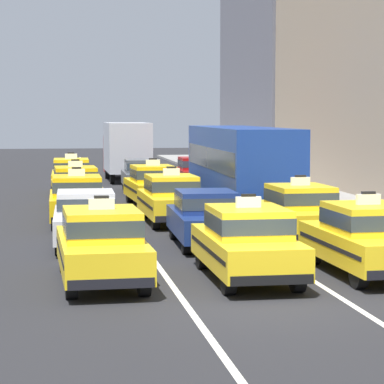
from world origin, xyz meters
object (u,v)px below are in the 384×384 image
at_px(box_truck_center_sixth, 126,149).
at_px(bus_right_third, 240,163).
at_px(taxi_left_fifth, 71,175).
at_px(taxi_center_fourth, 153,185).
at_px(taxi_center_nearest, 247,242).
at_px(taxi_left_nearest, 102,244).
at_px(taxi_left_third, 77,199).
at_px(taxi_right_second, 299,212).
at_px(sedan_center_second, 206,216).
at_px(pedestrian_mid_block, 289,175).
at_px(sedan_left_second, 86,217).
at_px(taxi_right_nearest, 366,238).
at_px(taxi_left_fourth, 76,186).
at_px(sedan_right_fourth, 195,172).
at_px(taxi_center_third, 171,198).
at_px(sedan_center_fifth, 142,175).

relative_size(box_truck_center_sixth, bus_right_third, 0.62).
distance_m(taxi_left_fifth, taxi_center_fourth, 6.78).
bearing_deg(taxi_center_nearest, taxi_left_nearest, 177.69).
height_order(taxi_left_fifth, taxi_center_fourth, same).
relative_size(taxi_left_third, taxi_right_second, 0.99).
distance_m(sedan_center_second, taxi_right_second, 2.91).
height_order(taxi_center_nearest, pedestrian_mid_block, taxi_center_nearest).
height_order(sedan_left_second, taxi_center_nearest, taxi_center_nearest).
bearing_deg(taxi_left_nearest, taxi_right_nearest, 0.41).
bearing_deg(taxi_center_nearest, pedestrian_mid_block, 71.73).
relative_size(taxi_left_fourth, bus_right_third, 0.41).
relative_size(taxi_left_third, taxi_right_nearest, 1.00).
bearing_deg(sedan_right_fourth, taxi_center_fourth, -111.31).
relative_size(taxi_left_fifth, bus_right_third, 0.41).
height_order(taxi_left_nearest, box_truck_center_sixth, box_truck_center_sixth).
bearing_deg(bus_right_third, taxi_left_fourth, 170.43).
distance_m(taxi_left_nearest, sedan_left_second, 5.44).
distance_m(taxi_center_nearest, pedestrian_mid_block, 20.52).
bearing_deg(sedan_left_second, taxi_left_nearest, -88.72).
bearing_deg(taxi_center_third, taxi_left_fourth, 120.01).
relative_size(taxi_left_third, bus_right_third, 0.41).
bearing_deg(taxi_right_nearest, taxi_center_third, 107.00).
height_order(taxi_center_nearest, taxi_right_nearest, same).
xyz_separation_m(taxi_left_nearest, taxi_right_second, (6.10, 5.52, 0.00)).
relative_size(taxi_center_nearest, bus_right_third, 0.41).
relative_size(taxi_left_fifth, sedan_center_fifth, 1.06).
xyz_separation_m(taxi_left_nearest, sedan_right_fourth, (6.13, 24.00, -0.03)).
distance_m(taxi_left_nearest, taxi_left_third, 10.48).
bearing_deg(box_truck_center_sixth, sedan_center_second, -89.80).
xyz_separation_m(taxi_left_nearest, sedan_center_second, (3.23, 5.05, -0.03)).
distance_m(taxi_center_nearest, bus_right_third, 15.01).
relative_size(taxi_center_third, pedestrian_mid_block, 2.76).
xyz_separation_m(taxi_right_second, sedan_right_fourth, (0.03, 18.48, -0.03)).
bearing_deg(taxi_center_nearest, taxi_left_fifth, 98.63).
distance_m(taxi_left_fourth, sedan_center_fifth, 7.55).
bearing_deg(taxi_right_second, sedan_center_second, -170.72).
xyz_separation_m(taxi_center_third, box_truck_center_sixth, (0.17, 19.69, 0.90)).
bearing_deg(pedestrian_mid_block, taxi_left_nearest, -116.57).
bearing_deg(sedan_right_fourth, pedestrian_mid_block, -52.62).
bearing_deg(taxi_left_nearest, sedan_left_second, 91.28).
bearing_deg(sedan_left_second, bus_right_third, 54.69).
bearing_deg(box_truck_center_sixth, taxi_left_fifth, -112.31).
xyz_separation_m(taxi_left_fourth, bus_right_third, (6.43, -1.08, 0.94)).
relative_size(sedan_left_second, sedan_center_second, 1.00).
bearing_deg(taxi_left_third, taxi_right_second, -38.16).
relative_size(taxi_right_second, pedestrian_mid_block, 2.77).
relative_size(taxi_left_fourth, box_truck_center_sixth, 0.66).
bearing_deg(taxi_center_fourth, sedan_left_second, -106.53).
height_order(taxi_left_fourth, sedan_center_second, taxi_left_fourth).
distance_m(taxi_left_nearest, box_truck_center_sixth, 30.15).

